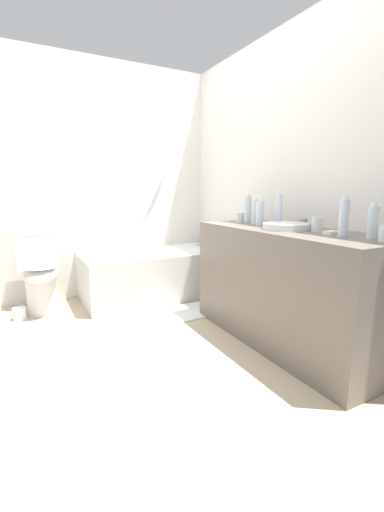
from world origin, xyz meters
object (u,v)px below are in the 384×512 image
Objects in this scene: water_bottle_4 at (260,213)px; soap_dish at (331,233)px; water_bottle_3 at (256,212)px; drinking_glass_0 at (317,224)px; water_bottle_5 at (278,211)px; water_bottle_0 at (248,209)px; bath_mat at (185,312)px; sink_faucet at (305,224)px; toilet_paper_roll at (19,314)px; drinking_glass_1 at (240,217)px; sink_basin at (285,226)px; water_bottle_2 at (373,222)px; bathtub at (153,273)px; water_bottle_1 at (344,218)px; toilet at (40,277)px.

water_bottle_4 is 0.63m from soap_dish.
water_bottle_3 is 1.01× the size of water_bottle_4.
water_bottle_5 is at bearing 90.12° from drinking_glass_0.
water_bottle_0 is 1.11m from bath_mat.
sink_faucet reaches higher than toilet_paper_roll.
water_bottle_4 is at bearing -94.87° from drinking_glass_1.
water_bottle_5 reaches higher than water_bottle_3.
sink_basin is 2.89× the size of toilet_paper_roll.
soap_dish is at bearing -69.71° from bath_mat.
soap_dish is 1.54m from bath_mat.
water_bottle_2 reaches higher than sink_basin.
sink_faucet reaches higher than sink_basin.
water_bottle_0 is at bearing -62.47° from bathtub.
water_bottle_1 is (-0.16, -0.45, 0.08)m from sink_faucet.
bathtub is 2.24m from water_bottle_2.
drinking_glass_0 is at bearing -78.38° from water_bottle_4.
toilet_paper_roll is (-0.20, -0.12, -0.29)m from toilet.
water_bottle_1 reaches higher than sink_faucet.
water_bottle_3 is (-0.13, 0.41, 0.07)m from sink_faucet.
bathtub is 1.57m from water_bottle_5.
bath_mat is 4.68× the size of toilet_paper_roll.
sink_faucet is (0.64, -1.47, 0.62)m from bathtub.
drinking_glass_0 is 0.88× the size of toilet_paper_roll.
sink_faucet is 0.60× the size of water_bottle_5.
water_bottle_5 is 0.49× the size of bath_mat.
water_bottle_1 is 0.16m from soap_dish.
water_bottle_5 is (0.55, -1.28, 0.71)m from bathtub.
water_bottle_1 is at bearing -91.96° from water_bottle_3.
water_bottle_5 is 2.39m from toilet_paper_roll.
drinking_glass_0 is at bearing -41.18° from toilet_paper_roll.
toilet_paper_roll is (-1.37, 0.55, 0.05)m from bath_mat.
water_bottle_1 is (0.03, -0.45, 0.09)m from sink_basin.
toilet is 2.75m from water_bottle_2.
toilet reaches higher than bath_mat.
drinking_glass_0 is (-0.09, -0.19, 0.02)m from sink_faucet.
drinking_glass_0 reaches higher than drinking_glass_1.
drinking_glass_1 is (0.03, 0.58, 0.02)m from sink_basin.
water_bottle_3 reaches higher than toilet_paper_roll.
water_bottle_2 is at bearing -87.77° from water_bottle_0.
water_bottle_5 reaches higher than water_bottle_4.
sink_faucet is 0.72× the size of water_bottle_4.
toilet is 2.60m from water_bottle_1.
bathtub is at bearing 110.68° from water_bottle_4.
bathtub is 2.13× the size of toilet.
water_bottle_4 is 0.41× the size of bath_mat.
sink_basin is 1.31× the size of water_bottle_0.
soap_dish is at bearing -89.25° from water_bottle_3.
toilet is 2.07m from water_bottle_4.
water_bottle_5 is 2.31× the size of toilet_paper_roll.
sink_faucet is at bearing -56.74° from water_bottle_4.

